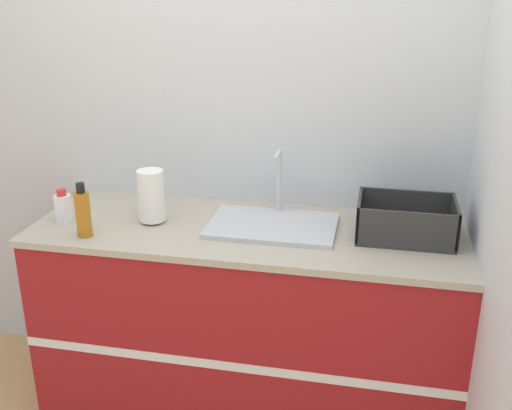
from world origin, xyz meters
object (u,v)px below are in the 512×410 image
(bottle_white_spray, at_px, (63,207))
(bottle_amber, at_px, (83,213))
(paper_towel_roll, at_px, (151,196))
(dish_rack, at_px, (405,224))
(sink, at_px, (273,223))

(bottle_white_spray, bearing_deg, bottle_amber, -38.01)
(paper_towel_roll, bearing_deg, dish_rack, 3.09)
(bottle_amber, bearing_deg, dish_rack, 11.29)
(bottle_white_spray, bearing_deg, paper_towel_roll, 10.87)
(sink, relative_size, bottle_amber, 2.36)
(dish_rack, bearing_deg, bottle_white_spray, -174.85)
(sink, bearing_deg, dish_rack, 0.85)
(sink, relative_size, dish_rack, 1.38)
(paper_towel_roll, xyz_separation_m, bottle_white_spray, (-0.38, -0.07, -0.05))
(dish_rack, relative_size, bottle_white_spray, 2.67)
(bottle_amber, bearing_deg, sink, 18.61)
(sink, distance_m, bottle_amber, 0.79)
(bottle_amber, distance_m, bottle_white_spray, 0.21)
(sink, xyz_separation_m, bottle_white_spray, (-0.91, -0.12, 0.05))
(paper_towel_roll, bearing_deg, bottle_amber, -137.55)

